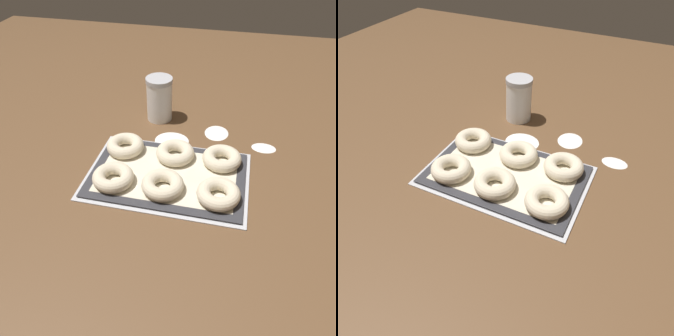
# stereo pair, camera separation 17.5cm
# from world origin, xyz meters

# --- Properties ---
(ground_plane) EXTENTS (2.80, 2.80, 0.00)m
(ground_plane) POSITION_xyz_m (0.00, 0.00, 0.00)
(ground_plane) COLOR brown
(baking_tray) EXTENTS (0.48, 0.32, 0.01)m
(baking_tray) POSITION_xyz_m (0.01, 0.00, 0.00)
(baking_tray) COLOR silver
(baking_tray) RESTS_ON ground_plane
(baking_mat) EXTENTS (0.46, 0.30, 0.00)m
(baking_mat) POSITION_xyz_m (0.01, 0.00, 0.01)
(baking_mat) COLOR #333338
(baking_mat) RESTS_ON baking_tray
(bagel_front_left) EXTENTS (0.12, 0.12, 0.04)m
(bagel_front_left) POSITION_xyz_m (-0.13, -0.07, 0.03)
(bagel_front_left) COLOR beige
(bagel_front_left) RESTS_ON baking_mat
(bagel_front_center) EXTENTS (0.12, 0.12, 0.04)m
(bagel_front_center) POSITION_xyz_m (0.02, -0.07, 0.03)
(bagel_front_center) COLOR beige
(bagel_front_center) RESTS_ON baking_mat
(bagel_front_right) EXTENTS (0.12, 0.12, 0.04)m
(bagel_front_right) POSITION_xyz_m (0.17, -0.07, 0.03)
(bagel_front_right) COLOR beige
(bagel_front_right) RESTS_ON baking_mat
(bagel_back_left) EXTENTS (0.12, 0.12, 0.04)m
(bagel_back_left) POSITION_xyz_m (-0.15, 0.08, 0.03)
(bagel_back_left) COLOR beige
(bagel_back_left) RESTS_ON baking_mat
(bagel_back_center) EXTENTS (0.12, 0.12, 0.04)m
(bagel_back_center) POSITION_xyz_m (0.02, 0.08, 0.03)
(bagel_back_center) COLOR beige
(bagel_back_center) RESTS_ON baking_mat
(bagel_back_right) EXTENTS (0.12, 0.12, 0.04)m
(bagel_back_right) POSITION_xyz_m (0.17, 0.09, 0.03)
(bagel_back_right) COLOR beige
(bagel_back_right) RESTS_ON baking_mat
(flour_canister) EXTENTS (0.10, 0.10, 0.16)m
(flour_canister) POSITION_xyz_m (-0.09, 0.32, 0.08)
(flour_canister) COLOR white
(flour_canister) RESTS_ON ground_plane
(flour_patch_near) EXTENTS (0.12, 0.10, 0.00)m
(flour_patch_near) POSITION_xyz_m (-0.01, 0.18, 0.00)
(flour_patch_near) COLOR white
(flour_patch_near) RESTS_ON ground_plane
(flour_patch_far) EXTENTS (0.08, 0.06, 0.00)m
(flour_patch_far) POSITION_xyz_m (0.30, 0.21, 0.00)
(flour_patch_far) COLOR white
(flour_patch_far) RESTS_ON ground_plane
(flour_patch_side) EXTENTS (0.08, 0.10, 0.00)m
(flour_patch_side) POSITION_xyz_m (0.13, 0.26, 0.00)
(flour_patch_side) COLOR white
(flour_patch_side) RESTS_ON ground_plane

